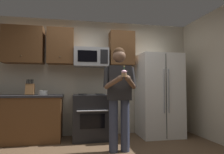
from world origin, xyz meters
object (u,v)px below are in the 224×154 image
at_px(knife_block, 30,89).
at_px(cupcake, 124,73).
at_px(refrigerator, 159,95).
at_px(oven_range, 91,116).
at_px(person, 119,92).
at_px(microwave, 91,58).
at_px(bowl_large_white, 43,93).

xyz_separation_m(knife_block, cupcake, (1.61, -1.20, 0.26)).
bearing_deg(refrigerator, knife_block, 179.80).
height_order(oven_range, cupcake, cupcake).
bearing_deg(person, knife_block, 151.60).
xyz_separation_m(microwave, refrigerator, (1.50, -0.16, -0.82)).
bearing_deg(cupcake, refrigerator, 47.31).
distance_m(oven_range, knife_block, 1.34).
distance_m(oven_range, refrigerator, 1.56).
height_order(person, cupcake, person).
bearing_deg(knife_block, microwave, 7.00).
bearing_deg(microwave, cupcake, -73.48).
relative_size(refrigerator, person, 1.02).
relative_size(oven_range, refrigerator, 0.52).
distance_m(bowl_large_white, person, 1.66).
bearing_deg(oven_range, person, -66.06).
height_order(microwave, knife_block, microwave).
bearing_deg(cupcake, person, 90.00).
xyz_separation_m(bowl_large_white, person, (1.38, -0.93, 0.03)).
relative_size(microwave, person, 0.42).
relative_size(knife_block, bowl_large_white, 1.70).
xyz_separation_m(microwave, bowl_large_white, (-0.98, -0.09, -0.75)).
distance_m(knife_block, cupcake, 2.03).
bearing_deg(microwave, bowl_large_white, -174.80).
xyz_separation_m(oven_range, bowl_large_white, (-0.98, 0.03, 0.50)).
bearing_deg(knife_block, person, -28.40).
bearing_deg(microwave, person, -68.60).
distance_m(microwave, cupcake, 1.47).
bearing_deg(bowl_large_white, refrigerator, -1.61).
xyz_separation_m(refrigerator, knife_block, (-2.71, 0.01, 0.14)).
height_order(refrigerator, bowl_large_white, refrigerator).
bearing_deg(person, microwave, 111.40).
distance_m(refrigerator, cupcake, 1.67).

